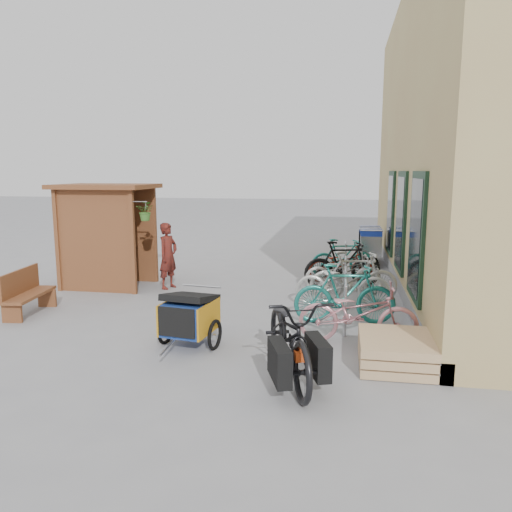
% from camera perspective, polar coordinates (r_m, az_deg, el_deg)
% --- Properties ---
extents(ground, '(80.00, 80.00, 0.00)m').
position_cam_1_polar(ground, '(9.01, -4.84, -7.79)').
color(ground, gray).
extents(kiosk, '(2.49, 1.65, 2.40)m').
position_cam_1_polar(kiosk, '(12.15, -17.03, 3.85)').
color(kiosk, brown).
rests_on(kiosk, ground).
extents(bike_rack, '(0.05, 5.35, 0.86)m').
position_cam_1_polar(bike_rack, '(10.92, 10.18, -1.99)').
color(bike_rack, '#A5A8AD').
rests_on(bike_rack, ground).
extents(pallet_stack, '(1.00, 1.20, 0.40)m').
position_cam_1_polar(pallet_stack, '(7.38, 15.66, -10.42)').
color(pallet_stack, tan).
rests_on(pallet_stack, ground).
extents(bench, '(0.57, 1.40, 0.86)m').
position_cam_1_polar(bench, '(10.44, -24.79, -3.72)').
color(bench, brown).
rests_on(bench, ground).
extents(shopping_carts, '(0.62, 2.07, 1.10)m').
position_cam_1_polar(shopping_carts, '(15.14, 12.83, 1.65)').
color(shopping_carts, silver).
rests_on(shopping_carts, ground).
extents(child_trailer, '(0.96, 1.56, 0.90)m').
position_cam_1_polar(child_trailer, '(7.84, -7.63, -6.69)').
color(child_trailer, navy).
rests_on(child_trailer, ground).
extents(cargo_bike, '(1.46, 2.37, 1.17)m').
position_cam_1_polar(cargo_bike, '(6.58, 3.94, -9.14)').
color(cargo_bike, black).
rests_on(cargo_bike, ground).
extents(person_kiosk, '(0.53, 0.65, 1.53)m').
position_cam_1_polar(person_kiosk, '(11.69, -10.01, 0.02)').
color(person_kiosk, maroon).
rests_on(person_kiosk, ground).
extents(bike_0, '(1.86, 0.66, 0.98)m').
position_cam_1_polar(bike_0, '(8.06, 11.57, -6.44)').
color(bike_0, '#BE7B85').
rests_on(bike_0, ground).
extents(bike_1, '(1.85, 0.71, 1.09)m').
position_cam_1_polar(bike_1, '(9.02, 10.12, -4.31)').
color(bike_1, '#1F7E73').
rests_on(bike_1, ground).
extents(bike_2, '(1.90, 0.75, 0.98)m').
position_cam_1_polar(bike_2, '(10.15, 9.86, -3.03)').
color(bike_2, '#B3B3AF').
rests_on(bike_2, ground).
extents(bike_3, '(1.89, 0.86, 1.10)m').
position_cam_1_polar(bike_3, '(10.40, 11.09, -2.43)').
color(bike_3, '#B3B3AF').
rests_on(bike_3, ground).
extents(bike_4, '(1.78, 0.88, 0.89)m').
position_cam_1_polar(bike_4, '(11.41, 9.87, -1.83)').
color(bike_4, '#B3B3AF').
rests_on(bike_4, ground).
extents(bike_5, '(1.90, 0.99, 1.10)m').
position_cam_1_polar(bike_5, '(11.79, 9.90, -0.96)').
color(bike_5, black).
rests_on(bike_5, ground).
extents(bike_6, '(1.71, 0.97, 0.85)m').
position_cam_1_polar(bike_6, '(12.46, 9.67, -0.95)').
color(bike_6, maroon).
rests_on(bike_6, ground).
extents(bike_7, '(1.71, 0.94, 0.99)m').
position_cam_1_polar(bike_7, '(13.01, 9.86, -0.20)').
color(bike_7, '#1F7E73').
rests_on(bike_7, ground).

